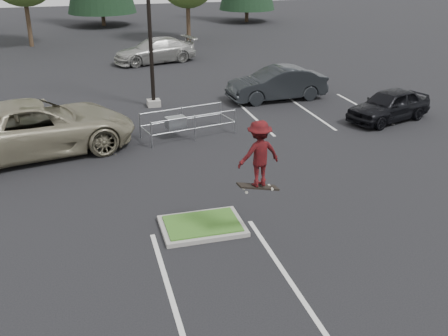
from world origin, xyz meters
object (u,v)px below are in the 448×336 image
object	(u,v)px
car_r_charc	(277,84)
car_far_silver	(156,51)
light_pole	(149,6)
car_l_tan	(35,128)
car_r_black	(390,105)
skateboarder	(259,154)
cart_corral	(179,122)

from	to	relation	value
car_r_charc	car_far_silver	distance (m)	11.36
car_r_charc	car_far_silver	xyz separation A→B (m)	(-4.34, 10.50, -0.02)
light_pole	car_far_silver	bearing A→B (deg)	80.55
car_l_tan	car_r_black	distance (m)	14.50
skateboarder	car_r_charc	distance (m)	13.67
skateboarder	car_l_tan	distance (m)	9.92
skateboarder	light_pole	bearing A→B (deg)	-95.51
car_far_silver	car_l_tan	bearing A→B (deg)	-37.94
car_l_tan	car_r_charc	xyz separation A→B (m)	(11.00, 4.50, -0.18)
car_r_black	car_far_silver	distance (m)	16.88
cart_corral	car_r_charc	distance (m)	7.06
light_pole	car_r_black	bearing A→B (deg)	-27.53
cart_corral	car_r_black	xyz separation A→B (m)	(9.20, -0.28, 0.04)
light_pole	car_r_black	world-z (taller)	light_pole
skateboarder	car_far_silver	xyz separation A→B (m)	(0.96, 23.00, -1.61)
skateboarder	car_r_black	size ratio (longest dim) A/B	0.46
car_l_tan	car_far_silver	distance (m)	16.41
cart_corral	car_far_silver	xyz separation A→B (m)	(1.36, 14.67, 0.13)
car_l_tan	car_far_silver	xyz separation A→B (m)	(6.66, 15.00, -0.20)
light_pole	car_far_silver	world-z (taller)	light_pole
cart_corral	car_r_charc	xyz separation A→B (m)	(5.70, 4.17, 0.15)
car_far_silver	light_pole	bearing A→B (deg)	-23.43
skateboarder	car_far_silver	bearing A→B (deg)	-100.99
cart_corral	light_pole	bearing A→B (deg)	81.38
skateboarder	car_r_black	bearing A→B (deg)	-146.15
car_far_silver	cart_corral	bearing A→B (deg)	-19.29
car_r_charc	car_r_black	size ratio (longest dim) A/B	1.20
car_l_tan	skateboarder	bearing A→B (deg)	-156.72
cart_corral	car_far_silver	distance (m)	14.74
cart_corral	skateboarder	bearing A→B (deg)	-99.57
skateboarder	car_l_tan	xyz separation A→B (m)	(-5.70, 8.00, -1.42)
car_far_silver	car_r_black	bearing A→B (deg)	13.68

